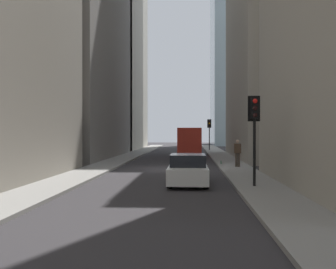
{
  "coord_description": "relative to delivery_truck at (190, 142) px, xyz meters",
  "views": [
    {
      "loc": [
        -25.52,
        -1.53,
        2.43
      ],
      "look_at": [
        15.73,
        0.87,
        2.19
      ],
      "focal_mm": 42.0,
      "sensor_mm": 36.0,
      "label": 1
    }
  ],
  "objects": [
    {
      "name": "delivery_truck",
      "position": [
        0.0,
        0.0,
        0.0
      ],
      "size": [
        6.46,
        2.25,
        2.84
      ],
      "color": "red",
      "rests_on": "ground_plane"
    },
    {
      "name": "discarded_bottle",
      "position": [
        -10.91,
        -2.3,
        -1.21
      ],
      "size": [
        0.07,
        0.07,
        0.27
      ],
      "color": "#236033",
      "rests_on": "sidewalk_left"
    },
    {
      "name": "traffic_light_midblock",
      "position": [
        11.84,
        -2.53,
        1.59
      ],
      "size": [
        0.43,
        0.52,
        3.96
      ],
      "color": "black",
      "rests_on": "sidewalk_left"
    },
    {
      "name": "sedan_white",
      "position": [
        -21.08,
        0.0,
        -0.8
      ],
      "size": [
        4.3,
        1.78,
        1.42
      ],
      "color": "silver",
      "rests_on": "ground_plane"
    },
    {
      "name": "building_right_midfar",
      "position": [
        -1.88,
        12.0,
        11.85
      ],
      "size": [
        19.96,
        10.0,
        26.61
      ],
      "color": "gray",
      "rests_on": "ground_plane"
    },
    {
      "name": "pedestrian",
      "position": [
        -13.04,
        -3.23,
        -0.34
      ],
      "size": [
        0.26,
        0.44,
        1.79
      ],
      "color": "#473D33",
      "rests_on": "sidewalk_left"
    },
    {
      "name": "traffic_light_foreground",
      "position": [
        -22.39,
        -2.84,
        1.51
      ],
      "size": [
        0.43,
        0.52,
        3.85
      ],
      "color": "black",
      "rests_on": "sidewalk_left"
    },
    {
      "name": "sidewalk_left",
      "position": [
        -13.75,
        -3.1,
        -1.39
      ],
      "size": [
        90.0,
        2.2,
        0.14
      ],
      "primitive_type": "cube",
      "color": "gray",
      "rests_on": "ground_plane"
    },
    {
      "name": "ground_plane",
      "position": [
        -13.75,
        1.4,
        -1.46
      ],
      "size": [
        135.0,
        135.0,
        0.0
      ],
      "primitive_type": "plane",
      "color": "#302D30"
    },
    {
      "name": "building_right_far",
      "position": [
        15.91,
        12.0,
        14.28
      ],
      "size": [
        18.55,
        10.0,
        31.47
      ],
      "color": "beige",
      "rests_on": "ground_plane"
    },
    {
      "name": "building_left_midfar",
      "position": [
        -2.02,
        -9.19,
        12.61
      ],
      "size": [
        17.79,
        10.5,
        28.11
      ],
      "color": "#A8A091",
      "rests_on": "ground_plane"
    },
    {
      "name": "sidewalk_right",
      "position": [
        -13.75,
        5.9,
        -1.39
      ],
      "size": [
        90.0,
        2.2,
        0.14
      ],
      "primitive_type": "cube",
      "color": "gray",
      "rests_on": "ground_plane"
    }
  ]
}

